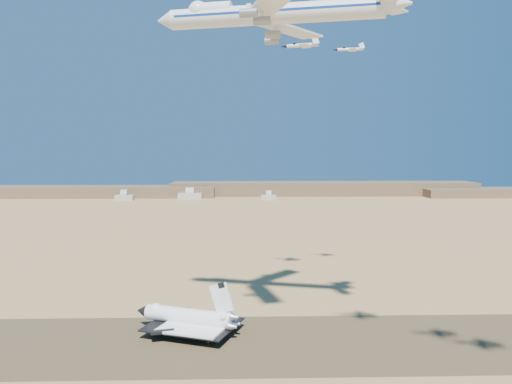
{
  "coord_description": "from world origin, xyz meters",
  "views": [
    {
      "loc": [
        6.09,
        -152.85,
        60.09
      ],
      "look_at": [
        10.71,
        8.0,
        47.16
      ],
      "focal_mm": 35.0,
      "sensor_mm": 36.0,
      "label": 1
    }
  ],
  "objects_px": {
    "crew_a": "(208,342)",
    "crew_b": "(213,336)",
    "chase_jet_d": "(301,45)",
    "chase_jet_e": "(350,49)",
    "shuttle": "(188,318)",
    "crew_c": "(209,335)",
    "carrier_747": "(267,14)"
  },
  "relations": [
    {
      "from": "crew_a",
      "to": "carrier_747",
      "type": "bearing_deg",
      "value": -86.56
    },
    {
      "from": "chase_jet_d",
      "to": "chase_jet_e",
      "type": "relative_size",
      "value": 1.14
    },
    {
      "from": "crew_c",
      "to": "chase_jet_e",
      "type": "distance_m",
      "value": 131.2
    },
    {
      "from": "shuttle",
      "to": "crew_b",
      "type": "relative_size",
      "value": 20.49
    },
    {
      "from": "crew_c",
      "to": "shuttle",
      "type": "bearing_deg",
      "value": -17.54
    },
    {
      "from": "carrier_747",
      "to": "chase_jet_d",
      "type": "xyz_separation_m",
      "value": [
        16.54,
        50.12,
        1.42
      ]
    },
    {
      "from": "crew_c",
      "to": "chase_jet_e",
      "type": "relative_size",
      "value": 0.14
    },
    {
      "from": "shuttle",
      "to": "crew_b",
      "type": "height_order",
      "value": "shuttle"
    },
    {
      "from": "carrier_747",
      "to": "crew_c",
      "type": "relative_size",
      "value": 41.13
    },
    {
      "from": "carrier_747",
      "to": "crew_c",
      "type": "xyz_separation_m",
      "value": [
        -18.38,
        2.78,
        -100.66
      ]
    },
    {
      "from": "carrier_747",
      "to": "chase_jet_e",
      "type": "height_order",
      "value": "carrier_747"
    },
    {
      "from": "shuttle",
      "to": "chase_jet_d",
      "type": "relative_size",
      "value": 2.42
    },
    {
      "from": "crew_a",
      "to": "crew_b",
      "type": "xyz_separation_m",
      "value": [
        1.16,
        4.65,
        -0.04
      ]
    },
    {
      "from": "chase_jet_e",
      "to": "shuttle",
      "type": "bearing_deg",
      "value": -129.17
    },
    {
      "from": "shuttle",
      "to": "crew_c",
      "type": "relative_size",
      "value": 19.97
    },
    {
      "from": "shuttle",
      "to": "chase_jet_e",
      "type": "xyz_separation_m",
      "value": [
        64.34,
        53.18,
        98.91
      ]
    },
    {
      "from": "carrier_747",
      "to": "crew_b",
      "type": "distance_m",
      "value": 102.13
    },
    {
      "from": "crew_a",
      "to": "crew_c",
      "type": "xyz_separation_m",
      "value": [
        -0.17,
        5.67,
        -0.02
      ]
    },
    {
      "from": "crew_a",
      "to": "chase_jet_e",
      "type": "height_order",
      "value": "chase_jet_e"
    },
    {
      "from": "crew_a",
      "to": "crew_c",
      "type": "bearing_deg",
      "value": -3.89
    },
    {
      "from": "carrier_747",
      "to": "crew_c",
      "type": "distance_m",
      "value": 102.36
    },
    {
      "from": "crew_a",
      "to": "crew_b",
      "type": "relative_size",
      "value": 1.05
    },
    {
      "from": "chase_jet_e",
      "to": "carrier_747",
      "type": "bearing_deg",
      "value": -111.04
    },
    {
      "from": "carrier_747",
      "to": "shuttle",
      "type": "bearing_deg",
      "value": 177.19
    },
    {
      "from": "crew_a",
      "to": "chase_jet_d",
      "type": "relative_size",
      "value": 0.12
    },
    {
      "from": "shuttle",
      "to": "carrier_747",
      "type": "bearing_deg",
      "value": 3.61
    },
    {
      "from": "carrier_747",
      "to": "chase_jet_d",
      "type": "distance_m",
      "value": 52.8
    },
    {
      "from": "crew_c",
      "to": "chase_jet_e",
      "type": "xyz_separation_m",
      "value": [
        56.94,
        58.26,
        102.85
      ]
    },
    {
      "from": "chase_jet_d",
      "to": "chase_jet_e",
      "type": "height_order",
      "value": "chase_jet_e"
    },
    {
      "from": "shuttle",
      "to": "crew_b",
      "type": "xyz_separation_m",
      "value": [
        8.72,
        -6.09,
        -3.96
      ]
    },
    {
      "from": "crew_c",
      "to": "chase_jet_d",
      "type": "bearing_deg",
      "value": -109.51
    },
    {
      "from": "carrier_747",
      "to": "crew_a",
      "type": "distance_m",
      "value": 102.32
    }
  ]
}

